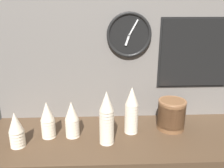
{
  "coord_description": "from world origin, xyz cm",
  "views": [
    {
      "loc": [
        -10.02,
        -124.93,
        75.23
      ],
      "look_at": [
        -4.68,
        4.0,
        31.06
      ],
      "focal_mm": 38.0,
      "sensor_mm": 36.0,
      "label": 1
    }
  ],
  "objects_px": {
    "cup_stack_center_left": "(72,119)",
    "cup_stack_far_left": "(16,130)",
    "cup_stack_center": "(107,118)",
    "wall_clock": "(129,35)",
    "menu_board": "(195,54)",
    "cup_stack_left": "(48,119)",
    "bowl_stack_right": "(171,114)",
    "cup_stack_center_right": "(132,110)"
  },
  "relations": [
    {
      "from": "cup_stack_center",
      "to": "bowl_stack_right",
      "type": "bearing_deg",
      "value": 19.91
    },
    {
      "from": "cup_stack_left",
      "to": "cup_stack_far_left",
      "type": "bearing_deg",
      "value": -147.14
    },
    {
      "from": "cup_stack_far_left",
      "to": "wall_clock",
      "type": "distance_m",
      "value": 0.86
    },
    {
      "from": "cup_stack_left",
      "to": "bowl_stack_right",
      "type": "xyz_separation_m",
      "value": [
        0.75,
        0.06,
        -0.01
      ]
    },
    {
      "from": "cup_stack_left",
      "to": "wall_clock",
      "type": "relative_size",
      "value": 0.79
    },
    {
      "from": "cup_stack_center_right",
      "to": "cup_stack_center",
      "type": "xyz_separation_m",
      "value": [
        -0.15,
        -0.11,
        0.01
      ]
    },
    {
      "from": "cup_stack_left",
      "to": "bowl_stack_right",
      "type": "bearing_deg",
      "value": 4.91
    },
    {
      "from": "cup_stack_center_left",
      "to": "cup_stack_center_right",
      "type": "xyz_separation_m",
      "value": [
        0.35,
        0.03,
        0.04
      ]
    },
    {
      "from": "cup_stack_left",
      "to": "cup_stack_far_left",
      "type": "xyz_separation_m",
      "value": [
        -0.15,
        -0.1,
        -0.01
      ]
    },
    {
      "from": "cup_stack_center_right",
      "to": "cup_stack_far_left",
      "type": "bearing_deg",
      "value": -168.95
    },
    {
      "from": "cup_stack_center_left",
      "to": "cup_stack_center",
      "type": "xyz_separation_m",
      "value": [
        0.2,
        -0.08,
        0.04
      ]
    },
    {
      "from": "bowl_stack_right",
      "to": "wall_clock",
      "type": "bearing_deg",
      "value": 147.27
    },
    {
      "from": "cup_stack_center_right",
      "to": "wall_clock",
      "type": "bearing_deg",
      "value": 90.66
    },
    {
      "from": "cup_stack_left",
      "to": "bowl_stack_right",
      "type": "distance_m",
      "value": 0.75
    },
    {
      "from": "bowl_stack_right",
      "to": "menu_board",
      "type": "bearing_deg",
      "value": 45.18
    },
    {
      "from": "cup_stack_left",
      "to": "wall_clock",
      "type": "height_order",
      "value": "wall_clock"
    },
    {
      "from": "cup_stack_far_left",
      "to": "bowl_stack_right",
      "type": "bearing_deg",
      "value": 10.18
    },
    {
      "from": "cup_stack_center",
      "to": "bowl_stack_right",
      "type": "xyz_separation_m",
      "value": [
        0.41,
        0.15,
        -0.06
      ]
    },
    {
      "from": "cup_stack_center",
      "to": "cup_stack_far_left",
      "type": "bearing_deg",
      "value": -178.34
    },
    {
      "from": "cup_stack_center_left",
      "to": "wall_clock",
      "type": "distance_m",
      "value": 0.62
    },
    {
      "from": "cup_stack_center_left",
      "to": "menu_board",
      "type": "height_order",
      "value": "menu_board"
    },
    {
      "from": "cup_stack_center_left",
      "to": "cup_stack_left",
      "type": "height_order",
      "value": "same"
    },
    {
      "from": "cup_stack_center_left",
      "to": "bowl_stack_right",
      "type": "xyz_separation_m",
      "value": [
        0.61,
        0.07,
        -0.01
      ]
    },
    {
      "from": "cup_stack_center_left",
      "to": "cup_stack_center_right",
      "type": "height_order",
      "value": "cup_stack_center_right"
    },
    {
      "from": "cup_stack_center",
      "to": "cup_stack_center_right",
      "type": "bearing_deg",
      "value": 36.45
    },
    {
      "from": "cup_stack_center_left",
      "to": "cup_stack_left",
      "type": "bearing_deg",
      "value": 177.61
    },
    {
      "from": "cup_stack_left",
      "to": "cup_stack_center",
      "type": "relative_size",
      "value": 0.71
    },
    {
      "from": "bowl_stack_right",
      "to": "cup_stack_far_left",
      "type": "bearing_deg",
      "value": -169.82
    },
    {
      "from": "cup_stack_center_right",
      "to": "menu_board",
      "type": "height_order",
      "value": "menu_board"
    },
    {
      "from": "cup_stack_center_left",
      "to": "cup_stack_center_right",
      "type": "distance_m",
      "value": 0.36
    },
    {
      "from": "cup_stack_far_left",
      "to": "cup_stack_center_left",
      "type": "bearing_deg",
      "value": 17.41
    },
    {
      "from": "cup_stack_center_left",
      "to": "wall_clock",
      "type": "bearing_deg",
      "value": 33.94
    },
    {
      "from": "cup_stack_far_left",
      "to": "wall_clock",
      "type": "height_order",
      "value": "wall_clock"
    },
    {
      "from": "bowl_stack_right",
      "to": "menu_board",
      "type": "height_order",
      "value": "menu_board"
    },
    {
      "from": "cup_stack_center",
      "to": "wall_clock",
      "type": "height_order",
      "value": "wall_clock"
    },
    {
      "from": "cup_stack_center",
      "to": "menu_board",
      "type": "height_order",
      "value": "menu_board"
    },
    {
      "from": "cup_stack_center",
      "to": "menu_board",
      "type": "relative_size",
      "value": 0.66
    },
    {
      "from": "cup_stack_center_right",
      "to": "bowl_stack_right",
      "type": "xyz_separation_m",
      "value": [
        0.26,
        0.04,
        -0.05
      ]
    },
    {
      "from": "cup_stack_center_right",
      "to": "bowl_stack_right",
      "type": "distance_m",
      "value": 0.26
    },
    {
      "from": "cup_stack_left",
      "to": "cup_stack_center",
      "type": "xyz_separation_m",
      "value": [
        0.34,
        -0.08,
        0.04
      ]
    },
    {
      "from": "cup_stack_center",
      "to": "cup_stack_left",
      "type": "bearing_deg",
      "value": 166.38
    },
    {
      "from": "cup_stack_center_left",
      "to": "cup_stack_far_left",
      "type": "relative_size",
      "value": 1.09
    }
  ]
}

